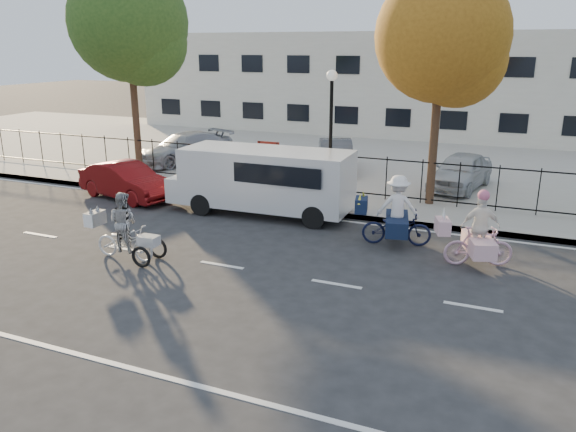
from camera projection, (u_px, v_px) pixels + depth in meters
The scene contains 21 objects.
ground at pixel (222, 265), 13.98m from camera, with size 120.00×120.00×0.00m, color #333334.
road_markings at pixel (222, 265), 13.98m from camera, with size 60.00×9.52×0.01m, color silver, non-canonical shape.
curb at pixel (298, 210), 18.41m from camera, with size 60.00×0.10×0.15m, color #A8A399.
sidewalk at pixel (309, 202), 19.34m from camera, with size 60.00×2.20×0.15m, color #A8A399.
parking_lot at pixel (374, 157), 27.18m from camera, with size 60.00×15.60×0.15m, color #A8A399.
iron_fence at pixel (320, 172), 20.07m from camera, with size 58.00×0.06×1.50m, color black, non-canonical shape.
building at pixel (417, 83), 35.14m from camera, with size 34.00×10.00×6.00m, color silver.
lamppost at pixel (331, 112), 18.88m from camera, with size 0.36×0.36×4.33m.
street_sign at pixel (268, 156), 20.25m from camera, with size 0.85×0.06×1.80m.
zebra_trike at pixel (124, 234), 14.22m from camera, with size 2.05×0.77×1.76m.
unicorn_bike at pixel (478, 238), 13.76m from camera, with size 1.97×1.43×1.95m.
bull_bike at pixel (396, 217), 15.22m from camera, with size 2.15×1.51×1.95m.
white_van at pixel (264, 179), 17.97m from camera, with size 5.97×2.17×2.10m.
red_sedan at pixel (126, 181), 19.90m from camera, with size 1.36×3.90×1.28m, color #600B0C.
pedestrian at pixel (201, 166), 20.83m from camera, with size 0.60×0.39×1.64m, color black.
lot_car_a at pixel (185, 148), 25.28m from camera, with size 1.87×4.60×1.33m, color #9FA1A6.
lot_car_b at pixel (194, 146), 26.02m from camera, with size 2.01×4.36×1.21m, color silver.
lot_car_c at pixel (336, 155), 23.79m from camera, with size 1.35×3.87×1.27m, color #4B4E53.
lot_car_d at pixel (461, 171), 20.71m from camera, with size 1.56×3.87×1.32m, color #B4B9BD.
tree_west at pixel (133, 28), 21.66m from camera, with size 4.60×4.60×8.43m.
tree_mid at pixel (446, 43), 17.41m from camera, with size 4.15×4.15×7.62m.
Camera 1 is at (6.58, -11.35, 5.25)m, focal length 35.00 mm.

